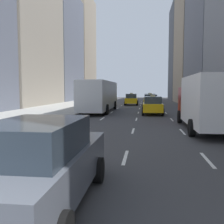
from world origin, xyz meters
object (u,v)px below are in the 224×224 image
city_bus (99,95)px  taxi_fourth (150,99)px  taxi_lead (151,101)px  taxi_second (131,99)px  taxi_third (153,105)px  sedan_black_near (40,164)px  box_truck (206,101)px

city_bus → taxi_fourth: bearing=66.4°
taxi_lead → taxi_second: 6.41m
taxi_lead → taxi_third: (0.00, -9.34, 0.00)m
taxi_lead → taxi_third: 9.34m
taxi_fourth → sedan_black_near: size_ratio=0.91×
sedan_black_near → city_bus: size_ratio=0.42×
taxi_second → taxi_fourth: 2.82m
taxi_second → box_truck: box_truck is taller
box_truck → sedan_black_near: bearing=-117.3°
taxi_fourth → city_bus: (-5.61, -12.85, 0.91)m
taxi_fourth → box_truck: bearing=-83.6°
taxi_fourth → box_truck: 25.13m
taxi_third → sedan_black_near: (-2.80, -20.41, 0.04)m
taxi_fourth → sedan_black_near: 35.93m
taxi_third → box_truck: size_ratio=0.52×
sedan_black_near → city_bus: 23.16m
taxi_second → taxi_third: same height
sedan_black_near → taxi_third: bearing=82.2°
taxi_third → taxi_second: bearing=100.5°
taxi_third → taxi_fourth: size_ratio=1.00×
sedan_black_near → box_truck: size_ratio=0.58×
taxi_second → sedan_black_near: bearing=-90.0°
taxi_lead → city_bus: size_ratio=0.38×
taxi_lead → taxi_third: size_ratio=1.00×
taxi_third → city_bus: bearing=155.5°
taxi_second → box_truck: 25.30m
taxi_lead → sedan_black_near: bearing=-95.4°
taxi_second → box_truck: (5.60, -24.66, 0.83)m
sedan_black_near → city_bus: city_bus is taller
sedan_black_near → taxi_second: bearing=90.0°
taxi_fourth → box_truck: size_ratio=0.52×
city_bus → box_truck: city_bus is taller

